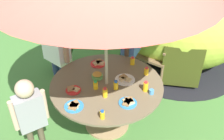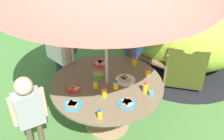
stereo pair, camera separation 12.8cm
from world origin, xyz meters
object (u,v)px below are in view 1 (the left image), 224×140
Objects in this scene: plate_near_left at (128,102)px; juice_bottle_center_back at (146,86)px; garden_table at (107,93)px; dome_tent at (183,25)px; plate_far_left at (125,79)px; potted_plant at (60,51)px; wooden_chair at (158,47)px; child_in_white_shirt at (56,43)px; snack_bowl at (97,76)px; cup_near at (152,92)px; juice_bottle_front_edge at (102,115)px; juice_bottle_center_front at (96,85)px; juice_bottle_spot_a at (105,93)px; plate_far_right at (73,90)px; plate_near_right at (74,106)px; plate_back_edge at (98,63)px; child_in_blue_shirt at (132,37)px; juice_bottle_mid_left at (146,71)px; juice_bottle_mid_right at (116,85)px; child_in_grey_shirt at (30,112)px; juice_bottle_spot_b at (132,61)px.

plate_near_left is 0.31m from juice_bottle_center_back.
dome_tent reaches higher than garden_table.
garden_table is at bearing -140.72° from plate_far_left.
dome_tent is 3.77× the size of potted_plant.
child_in_white_shirt reaches higher than wooden_chair.
snack_bowl is 0.71m from cup_near.
juice_bottle_front_edge is (1.41, -1.46, 0.37)m from potted_plant.
wooden_chair is 8.48× the size of juice_bottle_center_front.
plate_far_right is at bearing -174.56° from juice_bottle_spot_a.
plate_near_right is 1.62× the size of juice_bottle_center_back.
plate_back_edge and plate_far_left have the same top height.
cup_near is (1.42, -0.29, -0.20)m from child_in_white_shirt.
potted_plant is at bearing 140.28° from child_in_white_shirt.
juice_bottle_center_front reaches higher than snack_bowl.
snack_bowl is at bearing -10.49° from child_in_blue_shirt.
garden_table is at bearing -178.82° from cup_near.
potted_plant is 6.50× the size of juice_bottle_mid_left.
plate_far_right is 1.74× the size of juice_bottle_mid_left.
plate_far_right reaches higher than garden_table.
plate_back_edge is at bearing 134.69° from juice_bottle_mid_right.
dome_tent is at bearing 76.16° from juice_bottle_mid_right.
child_in_grey_shirt is at bearing -116.64° from plate_far_right.
potted_plant is 6.39× the size of juice_bottle_front_edge.
juice_bottle_center_front is at bearing -69.64° from plate_back_edge.
child_in_grey_shirt is at bearing -68.13° from potted_plant.
wooden_chair is at bearing 13.87° from child_in_grey_shirt.
wooden_chair reaches higher than plate_far_right.
juice_bottle_center_front is at bearing -120.86° from dome_tent.
child_in_blue_shirt is at bearing 106.07° from plate_near_left.
juice_bottle_spot_b reaches higher than plate_near_right.
child_in_grey_shirt is at bearing -150.41° from plate_near_left.
child_in_white_shirt is at bearing 52.66° from child_in_grey_shirt.
potted_plant is 0.89m from child_in_white_shirt.
potted_plant is 5.96× the size of juice_bottle_spot_b.
child_in_white_shirt reaches higher than snack_bowl.
juice_bottle_mid_right is at bearing 69.84° from juice_bottle_spot_a.
potted_plant is 1.72m from juice_bottle_mid_right.
juice_bottle_front_edge is (-0.29, -0.59, -0.01)m from juice_bottle_center_back.
child_in_white_shirt is 1.37m from juice_bottle_front_edge.
juice_bottle_mid_right is at bearing -45.31° from plate_back_edge.
cup_near is (0.37, -0.14, 0.02)m from plate_far_left.
child_in_white_shirt is (-0.87, 0.31, 0.38)m from garden_table.
juice_bottle_spot_b is (-0.45, -1.35, -0.00)m from dome_tent.
wooden_chair is at bearing 76.58° from garden_table.
child_in_blue_shirt reaches higher than juice_bottle_spot_b.
plate_near_right is (-0.50, -1.88, 0.17)m from wooden_chair.
child_in_blue_shirt is 1.06m from juice_bottle_center_front.
child_in_white_shirt reaches higher than juice_bottle_mid_left.
cup_near reaches higher than plate_back_edge.
plate_far_left is 0.70m from juice_bottle_front_edge.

